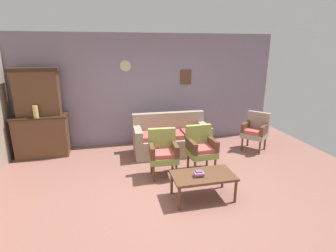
{
  "coord_description": "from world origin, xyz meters",
  "views": [
    {
      "loc": [
        -1.05,
        -3.86,
        2.38
      ],
      "look_at": [
        0.09,
        1.1,
        0.85
      ],
      "focal_mm": 28.19,
      "sensor_mm": 36.0,
      "label": 1
    }
  ],
  "objects_px": {
    "side_cabinet": "(42,136)",
    "armchair_row_middle": "(201,146)",
    "book_stack_on_table": "(199,174)",
    "vase_on_cabinet": "(36,112)",
    "floral_couch": "(171,139)",
    "wingback_chair_by_fireplace": "(256,130)",
    "coffee_table": "(203,177)",
    "armchair_near_cabinet": "(163,151)"
  },
  "relations": [
    {
      "from": "floral_couch",
      "to": "coffee_table",
      "type": "distance_m",
      "value": 2.01
    },
    {
      "from": "floral_couch",
      "to": "armchair_near_cabinet",
      "type": "relative_size",
      "value": 1.91
    },
    {
      "from": "book_stack_on_table",
      "to": "armchair_row_middle",
      "type": "bearing_deg",
      "value": 68.76
    },
    {
      "from": "armchair_row_middle",
      "to": "coffee_table",
      "type": "height_order",
      "value": "armchair_row_middle"
    },
    {
      "from": "armchair_row_middle",
      "to": "vase_on_cabinet",
      "type": "bearing_deg",
      "value": 157.48
    },
    {
      "from": "armchair_near_cabinet",
      "to": "coffee_table",
      "type": "distance_m",
      "value": 1.05
    },
    {
      "from": "vase_on_cabinet",
      "to": "floral_couch",
      "type": "xyz_separation_m",
      "value": [
        2.88,
        -0.32,
        -0.74
      ]
    },
    {
      "from": "side_cabinet",
      "to": "armchair_row_middle",
      "type": "height_order",
      "value": "side_cabinet"
    },
    {
      "from": "vase_on_cabinet",
      "to": "armchair_row_middle",
      "type": "relative_size",
      "value": 0.29
    },
    {
      "from": "side_cabinet",
      "to": "wingback_chair_by_fireplace",
      "type": "relative_size",
      "value": 1.28
    },
    {
      "from": "vase_on_cabinet",
      "to": "book_stack_on_table",
      "type": "height_order",
      "value": "vase_on_cabinet"
    },
    {
      "from": "vase_on_cabinet",
      "to": "armchair_row_middle",
      "type": "xyz_separation_m",
      "value": [
        3.23,
        -1.34,
        -0.56
      ]
    },
    {
      "from": "side_cabinet",
      "to": "floral_couch",
      "type": "relative_size",
      "value": 0.67
    },
    {
      "from": "wingback_chair_by_fireplace",
      "to": "book_stack_on_table",
      "type": "relative_size",
      "value": 5.67
    },
    {
      "from": "armchair_row_middle",
      "to": "coffee_table",
      "type": "distance_m",
      "value": 1.05
    },
    {
      "from": "armchair_row_middle",
      "to": "book_stack_on_table",
      "type": "relative_size",
      "value": 5.67
    },
    {
      "from": "side_cabinet",
      "to": "armchair_near_cabinet",
      "type": "relative_size",
      "value": 1.28
    },
    {
      "from": "vase_on_cabinet",
      "to": "wingback_chair_by_fireplace",
      "type": "relative_size",
      "value": 0.29
    },
    {
      "from": "armchair_row_middle",
      "to": "book_stack_on_table",
      "type": "distance_m",
      "value": 1.1
    },
    {
      "from": "side_cabinet",
      "to": "coffee_table",
      "type": "bearing_deg",
      "value": -40.98
    },
    {
      "from": "vase_on_cabinet",
      "to": "armchair_row_middle",
      "type": "bearing_deg",
      "value": -22.52
    },
    {
      "from": "side_cabinet",
      "to": "armchair_near_cabinet",
      "type": "bearing_deg",
      "value": -33.06
    },
    {
      "from": "armchair_near_cabinet",
      "to": "wingback_chair_by_fireplace",
      "type": "height_order",
      "value": "same"
    },
    {
      "from": "armchair_near_cabinet",
      "to": "armchair_row_middle",
      "type": "bearing_deg",
      "value": 4.34
    },
    {
      "from": "side_cabinet",
      "to": "vase_on_cabinet",
      "type": "relative_size",
      "value": 4.36
    },
    {
      "from": "side_cabinet",
      "to": "armchair_row_middle",
      "type": "xyz_separation_m",
      "value": [
        3.21,
        -1.53,
        0.03
      ]
    },
    {
      "from": "armchair_row_middle",
      "to": "floral_couch",
      "type": "bearing_deg",
      "value": 109.27
    },
    {
      "from": "vase_on_cabinet",
      "to": "floral_couch",
      "type": "height_order",
      "value": "vase_on_cabinet"
    },
    {
      "from": "side_cabinet",
      "to": "vase_on_cabinet",
      "type": "xyz_separation_m",
      "value": [
        -0.02,
        -0.19,
        0.6
      ]
    },
    {
      "from": "floral_couch",
      "to": "wingback_chair_by_fireplace",
      "type": "xyz_separation_m",
      "value": [
        2.0,
        -0.27,
        0.17
      ]
    },
    {
      "from": "coffee_table",
      "to": "floral_couch",
      "type": "bearing_deg",
      "value": 91.17
    },
    {
      "from": "wingback_chair_by_fireplace",
      "to": "floral_couch",
      "type": "bearing_deg",
      "value": 172.36
    },
    {
      "from": "wingback_chair_by_fireplace",
      "to": "vase_on_cabinet",
      "type": "bearing_deg",
      "value": 173.14
    },
    {
      "from": "floral_couch",
      "to": "wingback_chair_by_fireplace",
      "type": "height_order",
      "value": "same"
    },
    {
      "from": "floral_couch",
      "to": "coffee_table",
      "type": "bearing_deg",
      "value": -88.83
    },
    {
      "from": "wingback_chair_by_fireplace",
      "to": "book_stack_on_table",
      "type": "xyz_separation_m",
      "value": [
        -2.04,
        -1.78,
        -0.04
      ]
    },
    {
      "from": "book_stack_on_table",
      "to": "side_cabinet",
      "type": "bearing_deg",
      "value": 137.75
    },
    {
      "from": "armchair_row_middle",
      "to": "wingback_chair_by_fireplace",
      "type": "relative_size",
      "value": 1.0
    },
    {
      "from": "coffee_table",
      "to": "book_stack_on_table",
      "type": "height_order",
      "value": "book_stack_on_table"
    },
    {
      "from": "armchair_near_cabinet",
      "to": "armchair_row_middle",
      "type": "relative_size",
      "value": 1.0
    },
    {
      "from": "floral_couch",
      "to": "armchair_row_middle",
      "type": "relative_size",
      "value": 1.91
    },
    {
      "from": "side_cabinet",
      "to": "coffee_table",
      "type": "distance_m",
      "value": 3.84
    }
  ]
}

